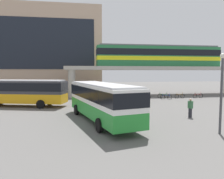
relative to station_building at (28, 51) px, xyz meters
The scene contains 15 objects.
ground_plane 26.78m from the station_building, 59.76° to the right, with size 120.00×120.00×0.00m, color #605E5B.
station_building is the anchor object (origin of this frame).
elevated_platform 28.73m from the station_building, 26.17° to the right, with size 33.45×5.73×5.15m.
train 28.56m from the station_building, 26.07° to the right, with size 22.70×2.96×3.84m.
bus_main 35.37m from the station_building, 68.01° to the right, with size 5.22×11.32×3.22m.
bus_secondary 24.17m from the station_building, 79.63° to the right, with size 11.32×5.34×3.22m.
bicycle_blue 32.07m from the station_building, 37.99° to the right, with size 1.71×0.64×1.04m.
bicycle_brown 33.66m from the station_building, 33.97° to the right, with size 1.78×0.30×1.04m.
bicycle_red 36.22m from the station_building, 31.29° to the right, with size 1.79×0.16×1.04m.
bicycle_green 31.32m from the station_building, 35.57° to the right, with size 1.71×0.64×1.04m.
bicycle_orange 29.26m from the station_building, 40.47° to the right, with size 1.75×0.48×1.04m.
bicycle_black 26.72m from the station_building, 41.53° to the right, with size 1.76×0.44×1.04m.
pedestrian_waiting_near_stop 39.16m from the station_building, 56.31° to the right, with size 0.39×0.47×1.75m.
pedestrian_walking_across 30.44m from the station_building, 52.84° to the right, with size 0.36×0.46×1.64m.
lamp_post 42.77m from the station_building, 60.98° to the right, with size 0.36×0.36×5.41m.
Camera 1 is at (-1.50, -18.03, 4.17)m, focal length 34.12 mm.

